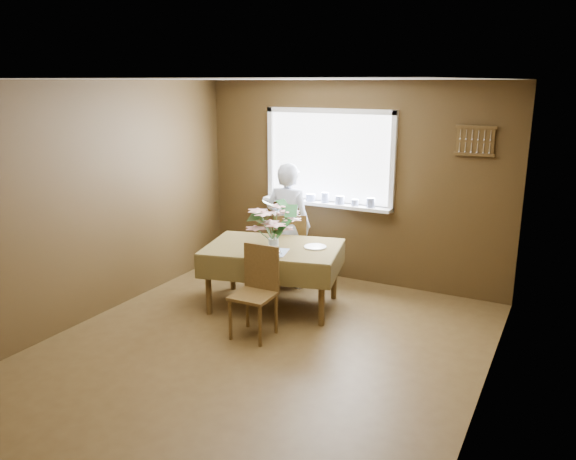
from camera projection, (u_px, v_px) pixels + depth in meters
The scene contains 15 objects.
floor at pixel (261, 349), 5.38m from camera, with size 4.50×4.50×0.00m, color #463218.
ceiling at pixel (258, 79), 4.74m from camera, with size 4.50×4.50×0.00m, color white.
wall_back at pixel (351, 183), 6.99m from camera, with size 4.00×4.00×0.00m, color brown.
wall_front at pixel (56, 310), 3.13m from camera, with size 4.00×4.00×0.00m, color brown.
wall_left at pixel (97, 201), 5.96m from camera, with size 4.50×4.50×0.00m, color brown.
wall_right at pixel (492, 253), 4.16m from camera, with size 4.50×4.50×0.00m, color brown.
window_assembly at pixel (328, 175), 7.05m from camera, with size 1.72×0.20×1.22m.
spoon_rack at pixel (475, 141), 6.15m from camera, with size 0.44×0.05×0.33m.
dining_table at pixel (273, 253), 6.25m from camera, with size 1.66×1.32×0.72m.
chair_far at pixel (290, 247), 6.93m from camera, with size 0.53×0.53×0.92m.
chair_near at pixel (257, 287), 5.59m from camera, with size 0.40×0.40×0.91m.
seated_woman at pixel (288, 226), 6.84m from camera, with size 0.57×0.37×1.55m, color white.
flower_bouquet at pixel (273, 223), 5.97m from camera, with size 0.55×0.55×0.47m.
side_plate at pixel (315, 247), 6.17m from camera, with size 0.25×0.25×0.01m, color white.
table_knife at pixel (279, 251), 6.02m from camera, with size 0.02×0.24×0.00m, color silver.
Camera 1 is at (2.50, -4.23, 2.49)m, focal length 35.00 mm.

